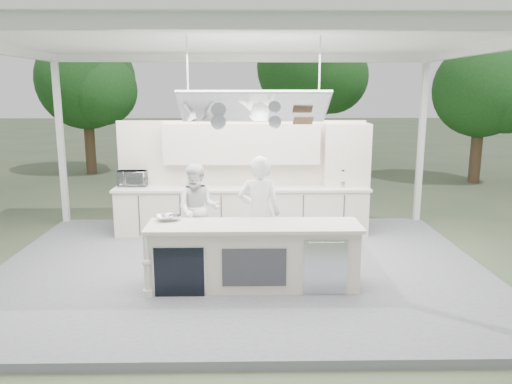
{
  "coord_description": "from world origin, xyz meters",
  "views": [
    {
      "loc": [
        0.1,
        -7.87,
        2.99
      ],
      "look_at": [
        0.26,
        0.4,
        1.28
      ],
      "focal_mm": 35.0,
      "sensor_mm": 36.0,
      "label": 1
    }
  ],
  "objects_px": {
    "head_chef": "(259,214)",
    "sous_chef": "(198,209)",
    "back_counter": "(242,210)",
    "demo_island": "(252,256)"
  },
  "relations": [
    {
      "from": "head_chef",
      "to": "sous_chef",
      "type": "relative_size",
      "value": 1.16
    },
    {
      "from": "demo_island",
      "to": "back_counter",
      "type": "bearing_deg",
      "value": 93.63
    },
    {
      "from": "demo_island",
      "to": "head_chef",
      "type": "height_order",
      "value": "head_chef"
    },
    {
      "from": "back_counter",
      "to": "head_chef",
      "type": "xyz_separation_m",
      "value": [
        0.3,
        -2.1,
        0.45
      ]
    },
    {
      "from": "back_counter",
      "to": "head_chef",
      "type": "distance_m",
      "value": 2.17
    },
    {
      "from": "demo_island",
      "to": "sous_chef",
      "type": "relative_size",
      "value": 1.94
    },
    {
      "from": "demo_island",
      "to": "back_counter",
      "type": "distance_m",
      "value": 2.82
    },
    {
      "from": "head_chef",
      "to": "sous_chef",
      "type": "height_order",
      "value": "head_chef"
    },
    {
      "from": "demo_island",
      "to": "sous_chef",
      "type": "distance_m",
      "value": 1.85
    },
    {
      "from": "back_counter",
      "to": "sous_chef",
      "type": "bearing_deg",
      "value": -121.14
    }
  ]
}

